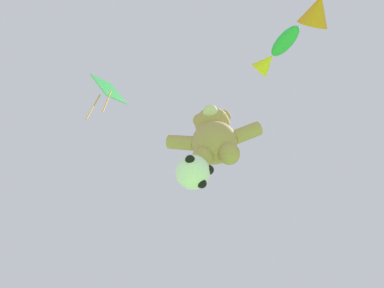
{
  "coord_description": "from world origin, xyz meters",
  "views": [
    {
      "loc": [
        1.3,
        0.18,
        1.51
      ],
      "look_at": [
        0.67,
        3.91,
        8.4
      ],
      "focal_mm": 35.0,
      "sensor_mm": 36.0,
      "label": 1
    }
  ],
  "objects_px": {
    "soccer_ball_kite": "(193,172)",
    "diamond_kite": "(108,91)",
    "teddy_bear_kite": "(214,136)",
    "fish_kite_emerald": "(275,52)"
  },
  "relations": [
    {
      "from": "soccer_ball_kite",
      "to": "diamond_kite",
      "type": "xyz_separation_m",
      "value": [
        -2.41,
        -0.65,
        3.98
      ]
    },
    {
      "from": "teddy_bear_kite",
      "to": "fish_kite_emerald",
      "type": "relative_size",
      "value": 1.67
    },
    {
      "from": "soccer_ball_kite",
      "to": "fish_kite_emerald",
      "type": "height_order",
      "value": "fish_kite_emerald"
    },
    {
      "from": "fish_kite_emerald",
      "to": "diamond_kite",
      "type": "distance_m",
      "value": 4.85
    },
    {
      "from": "soccer_ball_kite",
      "to": "diamond_kite",
      "type": "bearing_deg",
      "value": -165.0
    },
    {
      "from": "teddy_bear_kite",
      "to": "fish_kite_emerald",
      "type": "xyz_separation_m",
      "value": [
        1.89,
        -1.16,
        1.93
      ]
    },
    {
      "from": "diamond_kite",
      "to": "soccer_ball_kite",
      "type": "bearing_deg",
      "value": 15.0
    },
    {
      "from": "teddy_bear_kite",
      "to": "soccer_ball_kite",
      "type": "relative_size",
      "value": 2.91
    },
    {
      "from": "fish_kite_emerald",
      "to": "diamond_kite",
      "type": "xyz_separation_m",
      "value": [
        -4.79,
        0.51,
        0.63
      ]
    },
    {
      "from": "teddy_bear_kite",
      "to": "fish_kite_emerald",
      "type": "bearing_deg",
      "value": -31.53
    }
  ]
}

